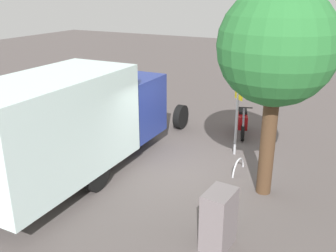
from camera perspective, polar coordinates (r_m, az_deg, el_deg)
The scene contains 7 objects.
ground_plane at distance 11.10m, azimuth 3.25°, elevation -6.57°, with size 60.00×60.00×0.00m, color #524A49.
box_truck_near at distance 10.49m, azimuth -13.66°, elevation 0.99°, with size 8.46×2.28×2.99m.
motorcycle at distance 13.83m, azimuth 11.13°, elevation 0.86°, with size 1.74×0.80×1.20m.
stop_sign at distance 11.60m, azimuth 10.60°, elevation 5.03°, with size 0.71×0.33×3.05m.
street_tree at distance 9.08m, azimuth 16.09°, elevation 11.21°, with size 2.75×2.75×5.11m.
utility_cabinet at distance 7.85m, azimuth 7.65°, elevation -13.75°, with size 0.76×0.51×1.24m, color slate.
bike_rack_hoop at distance 11.13m, azimuth 10.50°, elevation -6.84°, with size 0.85×0.85×0.05m, color #B7B7BC.
Camera 1 is at (9.10, 4.00, 4.95)m, focal length 40.44 mm.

